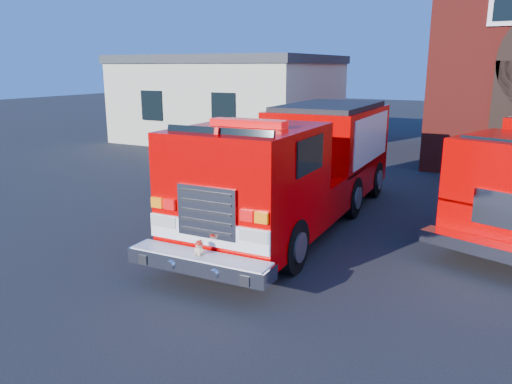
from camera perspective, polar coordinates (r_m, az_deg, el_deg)
The scene contains 4 objects.
ground at distance 11.67m, azimuth 2.76°, elevation -4.92°, with size 100.00×100.00×0.00m, color black.
side_building at distance 26.79m, azimuth -2.89°, elevation 10.71°, with size 10.20×8.20×4.35m.
fire_engine at distance 12.35m, azimuth 5.08°, elevation 3.15°, with size 2.77×9.23×2.83m.
pickup_truck at distance 15.88m, azimuth -2.66°, elevation 3.14°, with size 2.38×5.22×1.65m.
Camera 1 is at (4.65, -10.00, 3.81)m, focal length 35.00 mm.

